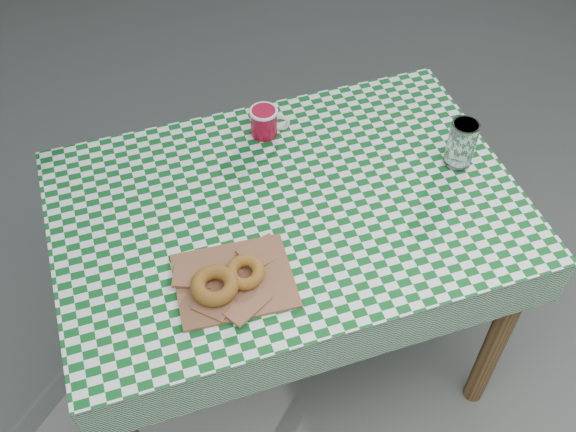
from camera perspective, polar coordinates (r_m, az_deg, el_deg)
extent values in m
plane|color=#5A5A55|center=(2.23, -3.09, -16.21)|extent=(60.00, 60.00, 0.00)
cube|color=brown|center=(2.01, -0.01, -6.28)|extent=(1.19, 0.82, 0.75)
cube|color=#0C501B|center=(1.71, -0.01, 0.92)|extent=(1.21, 0.84, 0.01)
cube|color=#936040|center=(1.56, -4.55, -5.40)|extent=(0.29, 0.24, 0.01)
torus|color=olive|center=(1.52, -6.21, -5.84)|extent=(0.13, 0.13, 0.03)
torus|color=#A07221|center=(1.54, -3.66, -4.76)|extent=(0.13, 0.13, 0.03)
cylinder|color=silver|center=(1.82, 14.42, 5.92)|extent=(0.09, 0.09, 0.13)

